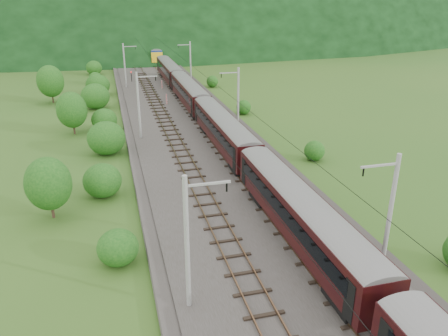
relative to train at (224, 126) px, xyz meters
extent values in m
plane|color=#27531A|center=(-2.40, -24.56, -3.22)|extent=(600.00, 600.00, 0.00)
cube|color=#38332D|center=(-2.40, -14.56, -3.07)|extent=(14.00, 220.00, 0.30)
cube|color=brown|center=(-5.52, -14.56, -2.72)|extent=(0.08, 220.00, 0.15)
cube|color=brown|center=(-4.08, -14.56, -2.72)|extent=(0.08, 220.00, 0.15)
cube|color=black|center=(-4.80, -14.56, -2.86)|extent=(2.40, 220.00, 0.12)
cube|color=brown|center=(-0.72, -14.56, -2.72)|extent=(0.08, 220.00, 0.15)
cube|color=brown|center=(0.72, -14.56, -2.72)|extent=(0.08, 220.00, 0.15)
cube|color=black|center=(0.00, -14.56, -2.86)|extent=(2.40, 220.00, 0.12)
cylinder|color=gray|center=(-8.60, -24.56, 1.08)|extent=(0.28, 0.28, 8.00)
cube|color=gray|center=(-7.40, -24.56, 4.48)|extent=(2.40, 0.12, 0.12)
cylinder|color=black|center=(-6.40, -24.56, 4.18)|extent=(0.10, 0.10, 0.50)
cylinder|color=gray|center=(-8.60, 7.44, 1.08)|extent=(0.28, 0.28, 8.00)
cube|color=gray|center=(-7.40, 7.44, 4.48)|extent=(2.40, 0.12, 0.12)
cylinder|color=black|center=(-6.40, 7.44, 4.18)|extent=(0.10, 0.10, 0.50)
cylinder|color=gray|center=(-8.60, 39.44, 1.08)|extent=(0.28, 0.28, 8.00)
cube|color=gray|center=(-7.40, 39.44, 4.48)|extent=(2.40, 0.12, 0.12)
cylinder|color=black|center=(-6.40, 39.44, 4.18)|extent=(0.10, 0.10, 0.50)
cylinder|color=gray|center=(-8.60, 71.44, 1.08)|extent=(0.28, 0.28, 8.00)
cube|color=gray|center=(-7.40, 71.44, 4.48)|extent=(2.40, 0.12, 0.12)
cylinder|color=black|center=(-6.40, 71.44, 4.18)|extent=(0.10, 0.10, 0.50)
cylinder|color=gray|center=(-8.60, 103.44, 1.08)|extent=(0.28, 0.28, 8.00)
cube|color=gray|center=(-7.40, 103.44, 4.48)|extent=(2.40, 0.12, 0.12)
cylinder|color=black|center=(-6.40, 103.44, 4.18)|extent=(0.10, 0.10, 0.50)
cylinder|color=gray|center=(3.80, -24.56, 1.08)|extent=(0.28, 0.28, 8.00)
cube|color=gray|center=(2.60, -24.56, 4.48)|extent=(2.40, 0.12, 0.12)
cylinder|color=black|center=(1.60, -24.56, 4.18)|extent=(0.10, 0.10, 0.50)
cylinder|color=gray|center=(3.80, 7.44, 1.08)|extent=(0.28, 0.28, 8.00)
cube|color=gray|center=(2.60, 7.44, 4.48)|extent=(2.40, 0.12, 0.12)
cylinder|color=black|center=(1.60, 7.44, 4.18)|extent=(0.10, 0.10, 0.50)
cylinder|color=gray|center=(3.80, 39.44, 1.08)|extent=(0.28, 0.28, 8.00)
cube|color=gray|center=(2.60, 39.44, 4.48)|extent=(2.40, 0.12, 0.12)
cylinder|color=black|center=(1.60, 39.44, 4.18)|extent=(0.10, 0.10, 0.50)
cylinder|color=gray|center=(3.80, 71.44, 1.08)|extent=(0.28, 0.28, 8.00)
cube|color=gray|center=(2.60, 71.44, 4.48)|extent=(2.40, 0.12, 0.12)
cylinder|color=black|center=(1.60, 71.44, 4.18)|extent=(0.10, 0.10, 0.50)
cylinder|color=gray|center=(3.80, 103.44, 1.08)|extent=(0.28, 0.28, 8.00)
cube|color=gray|center=(2.60, 103.44, 4.48)|extent=(2.40, 0.12, 0.12)
cylinder|color=black|center=(1.60, 103.44, 4.18)|extent=(0.10, 0.10, 0.50)
cylinder|color=black|center=(-4.80, -14.56, 3.88)|extent=(0.03, 198.00, 0.03)
cylinder|color=black|center=(0.00, -14.56, 3.88)|extent=(0.03, 198.00, 0.03)
ellipsoid|color=black|center=(-2.40, 235.44, -3.22)|extent=(504.00, 360.00, 244.00)
cube|color=black|center=(0.00, -20.23, -0.51)|extent=(2.59, 19.63, 2.68)
cylinder|color=slate|center=(0.00, -20.23, 0.70)|extent=(2.59, 19.53, 2.59)
cube|color=black|center=(-1.31, -20.23, -0.19)|extent=(0.05, 17.27, 1.03)
cube|color=black|center=(1.31, -20.23, -0.19)|extent=(0.05, 17.27, 1.03)
cube|color=black|center=(0.00, -27.10, -2.25)|extent=(1.96, 2.85, 0.80)
cube|color=black|center=(0.00, -13.36, -2.25)|extent=(1.96, 2.85, 0.80)
cube|color=black|center=(0.00, 0.38, -0.51)|extent=(2.59, 19.63, 2.68)
cylinder|color=slate|center=(0.00, 0.38, 0.70)|extent=(2.59, 19.53, 2.59)
cube|color=black|center=(-1.31, 0.38, -0.19)|extent=(0.05, 17.27, 1.03)
cube|color=black|center=(1.31, 0.38, -0.19)|extent=(0.05, 17.27, 1.03)
cube|color=black|center=(0.00, -6.48, -2.25)|extent=(1.96, 2.85, 0.80)
cube|color=black|center=(0.00, 7.25, -2.25)|extent=(1.96, 2.85, 0.80)
cube|color=black|center=(0.00, 21.00, -0.51)|extent=(2.59, 19.63, 2.68)
cylinder|color=slate|center=(0.00, 21.00, 0.70)|extent=(2.59, 19.53, 2.59)
cube|color=black|center=(-1.31, 21.00, -0.19)|extent=(0.05, 17.27, 1.03)
cube|color=black|center=(1.31, 21.00, -0.19)|extent=(0.05, 17.27, 1.03)
cube|color=black|center=(0.00, 14.13, -2.25)|extent=(1.96, 2.85, 0.80)
cube|color=black|center=(0.00, 27.87, -2.25)|extent=(1.96, 2.85, 0.80)
cube|color=black|center=(0.00, 41.61, -0.51)|extent=(2.59, 19.63, 2.68)
cylinder|color=slate|center=(0.00, 41.61, 0.70)|extent=(2.59, 19.53, 2.59)
cube|color=black|center=(-1.31, 41.61, -0.19)|extent=(0.05, 17.27, 1.03)
cube|color=black|center=(1.31, 41.61, -0.19)|extent=(0.05, 17.27, 1.03)
cube|color=black|center=(0.00, 34.75, -2.25)|extent=(1.96, 2.85, 0.80)
cube|color=black|center=(0.00, 48.48, -2.25)|extent=(1.96, 2.85, 0.80)
cube|color=navy|center=(0.00, 70.26, -0.51)|extent=(2.59, 16.06, 2.68)
cylinder|color=slate|center=(0.00, 70.26, 0.70)|extent=(2.59, 15.98, 2.59)
cube|color=black|center=(-1.31, 70.26, -0.19)|extent=(0.05, 14.13, 1.03)
cube|color=black|center=(1.31, 70.26, -0.19)|extent=(0.05, 14.13, 1.03)
cube|color=black|center=(0.00, 64.64, -2.25)|extent=(1.96, 2.85, 0.80)
cube|color=black|center=(0.00, 75.88, -2.25)|extent=(1.96, 2.85, 0.80)
cube|color=yellow|center=(0.00, 78.09, -0.69)|extent=(2.64, 0.50, 2.41)
cube|color=yellow|center=(0.00, 62.43, -0.69)|extent=(2.64, 0.50, 2.41)
cube|color=black|center=(0.00, 73.26, 1.32)|extent=(0.08, 1.60, 0.80)
cylinder|color=red|center=(-3.14, 23.81, -2.09)|extent=(0.18, 0.18, 1.65)
cylinder|color=red|center=(-2.25, 36.42, -2.16)|extent=(0.16, 0.16, 1.51)
cylinder|color=black|center=(-7.25, 44.86, -2.00)|extent=(0.13, 0.13, 1.83)
sphere|color=red|center=(-7.25, 44.86, -1.04)|extent=(0.22, 0.22, 0.22)
ellipsoid|color=#164713|center=(-12.28, -18.92, -1.98)|extent=(2.75, 2.75, 2.47)
ellipsoid|color=#164713|center=(-13.17, -7.92, -1.71)|extent=(3.36, 3.36, 3.02)
ellipsoid|color=#164713|center=(-12.65, 3.24, -1.34)|extent=(4.17, 4.17, 3.75)
ellipsoid|color=#164713|center=(-12.81, 12.50, -1.74)|extent=(3.29, 3.29, 2.96)
ellipsoid|color=#164713|center=(-14.00, 24.94, -1.26)|extent=(4.37, 4.37, 3.93)
ellipsoid|color=#164713|center=(-13.66, 34.60, -1.37)|extent=(4.12, 4.12, 3.71)
ellipsoid|color=#164713|center=(-14.21, 45.67, -2.06)|extent=(2.58, 2.58, 2.33)
ellipsoid|color=#164713|center=(-14.56, 56.49, -1.68)|extent=(3.42, 3.42, 3.08)
ellipsoid|color=#164713|center=(-14.72, 70.07, -2.04)|extent=(2.62, 2.62, 2.36)
cylinder|color=black|center=(-17.13, -10.98, -1.83)|extent=(0.24, 0.24, 2.79)
ellipsoid|color=#164713|center=(-17.13, -10.98, -0.23)|extent=(3.58, 3.58, 4.30)
cylinder|color=black|center=(-16.61, 12.03, -1.74)|extent=(0.24, 0.24, 2.95)
ellipsoid|color=#164713|center=(-16.61, 12.03, -0.06)|extent=(3.80, 3.80, 4.56)
cylinder|color=black|center=(-20.88, 30.86, -1.56)|extent=(0.24, 0.24, 3.32)
ellipsoid|color=#164713|center=(-20.88, 30.86, 0.33)|extent=(4.26, 4.26, 5.12)
ellipsoid|color=#164713|center=(8.81, -4.50, -2.23)|extent=(2.20, 2.20, 1.98)
ellipsoid|color=#164713|center=(7.20, 15.84, -2.25)|extent=(2.15, 2.15, 1.94)
ellipsoid|color=#164713|center=(7.40, 36.65, -2.22)|extent=(2.21, 2.21, 1.99)
camera|label=1|loc=(-11.85, -44.54, 13.58)|focal=35.00mm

